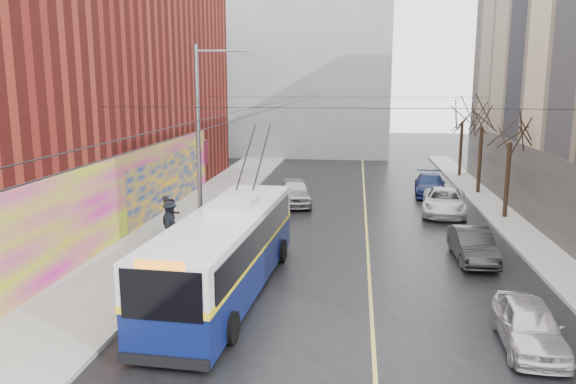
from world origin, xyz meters
The scene contains 22 objects.
ground centered at (0.00, 0.00, 0.00)m, with size 140.00×140.00×0.00m, color black.
sidewalk_left centered at (-8.00, 12.00, 0.07)m, with size 4.00×60.00×0.15m, color gray.
sidewalk_right centered at (9.00, 12.00, 0.07)m, with size 2.00×60.00×0.15m, color gray.
lane_line centered at (1.50, 14.00, 0.00)m, with size 0.12×50.00×0.01m, color #BFB74C.
building_left centered at (-15.99, 13.99, 6.99)m, with size 12.11×36.00×14.00m.
building_far centered at (-6.00, 44.99, 9.02)m, with size 20.50×12.10×18.00m.
streetlight_pole centered at (-6.14, 10.00, 4.85)m, with size 2.65×0.60×9.00m.
catenary_wires centered at (-2.54, 14.77, 6.25)m, with size 18.00×60.00×0.22m.
tree_near centered at (9.00, 16.00, 4.98)m, with size 3.20×3.20×6.40m.
tree_mid centered at (9.00, 23.00, 5.25)m, with size 3.20×3.20×6.68m.
tree_far centered at (9.00, 30.00, 5.14)m, with size 3.20×3.20×6.57m.
puddle centered at (-4.25, -0.28, 0.00)m, with size 2.11×3.15×0.01m, color black.
pigeons_flying centered at (-1.68, 10.52, 6.71)m, with size 4.91×2.28×1.21m.
trolleybus centered at (-3.54, 3.51, 1.54)m, with size 3.24×11.80×5.54m.
parked_car_a centered at (5.80, 0.42, 0.66)m, with size 1.57×3.89×1.33m, color silver.
parked_car_b centered at (5.80, 8.31, 0.67)m, with size 1.42×4.07×1.34m, color black.
parked_car_c centered at (5.91, 16.90, 0.71)m, with size 2.37×5.14×1.43m, color silver.
parked_car_d centered at (5.80, 22.39, 0.70)m, with size 1.96×4.83×1.40m, color #16234D.
following_car centered at (-2.82, 18.42, 0.80)m, with size 1.89×4.70×1.60m, color #9E9EA3.
pedestrian_a centered at (-8.04, 10.36, 1.09)m, with size 0.69×0.45×1.89m, color black.
pedestrian_b centered at (-7.93, 10.82, 0.96)m, with size 0.79×0.62×1.63m, color black.
pedestrian_c centered at (-7.57, 9.36, 1.07)m, with size 1.19×0.68×1.84m, color black.
Camera 1 is at (0.89, -14.95, 7.31)m, focal length 35.00 mm.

